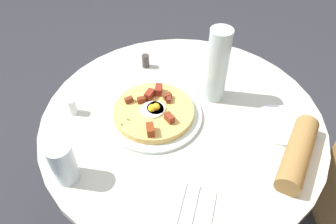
# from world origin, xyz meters

# --- Properties ---
(ground_plane) EXTENTS (6.00, 6.00, 0.00)m
(ground_plane) POSITION_xyz_m (0.00, 0.00, 0.00)
(ground_plane) COLOR #2D2D33
(dining_table) EXTENTS (0.93, 0.93, 0.73)m
(dining_table) POSITION_xyz_m (0.00, 0.00, 0.56)
(dining_table) COLOR beige
(dining_table) RESTS_ON ground_plane
(pizza_plate) EXTENTS (0.32, 0.32, 0.01)m
(pizza_plate) POSITION_xyz_m (-0.00, 0.09, 0.74)
(pizza_plate) COLOR silver
(pizza_plate) RESTS_ON dining_table
(breakfast_pizza) EXTENTS (0.26, 0.26, 0.05)m
(breakfast_pizza) POSITION_xyz_m (-0.00, 0.09, 0.76)
(breakfast_pizza) COLOR #DDAF5C
(breakfast_pizza) RESTS_ON pizza_plate
(bread_plate) EXTENTS (0.17, 0.17, 0.01)m
(bread_plate) POSITION_xyz_m (-0.05, -0.31, 0.74)
(bread_plate) COLOR white
(bread_plate) RESTS_ON dining_table
(napkin) EXTENTS (0.20, 0.18, 0.00)m
(napkin) POSITION_xyz_m (-0.35, 0.01, 0.73)
(napkin) COLOR white
(napkin) RESTS_ON dining_table
(fork) EXTENTS (0.18, 0.06, 0.00)m
(fork) POSITION_xyz_m (-0.34, 0.03, 0.74)
(fork) COLOR silver
(fork) RESTS_ON napkin
(knife) EXTENTS (0.18, 0.06, 0.00)m
(knife) POSITION_xyz_m (-0.35, -0.01, 0.74)
(knife) COLOR silver
(knife) RESTS_ON napkin
(water_glass) EXTENTS (0.07, 0.07, 0.13)m
(water_glass) POSITION_xyz_m (-0.23, 0.33, 0.80)
(water_glass) COLOR silver
(water_glass) RESTS_ON dining_table
(water_bottle) EXTENTS (0.07, 0.07, 0.26)m
(water_bottle) POSITION_xyz_m (0.10, -0.11, 0.86)
(water_bottle) COLOR silver
(water_bottle) RESTS_ON dining_table
(salt_shaker) EXTENTS (0.03, 0.03, 0.06)m
(salt_shaker) POSITION_xyz_m (0.02, 0.36, 0.76)
(salt_shaker) COLOR white
(salt_shaker) RESTS_ON dining_table
(pepper_shaker) EXTENTS (0.03, 0.03, 0.05)m
(pepper_shaker) POSITION_xyz_m (0.27, 0.13, 0.76)
(pepper_shaker) COLOR #3F3833
(pepper_shaker) RESTS_ON dining_table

